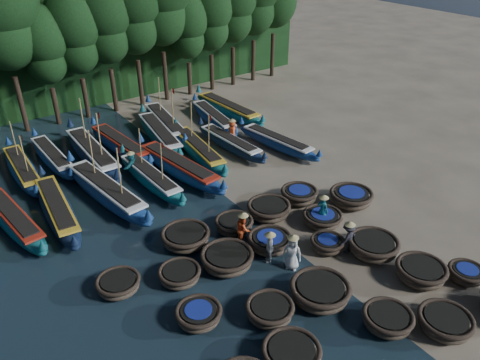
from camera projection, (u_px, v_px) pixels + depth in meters
ground at (269, 230)px, 23.72m from camera, size 120.00×120.00×0.00m
foliage_wall at (90, 40)px, 37.83m from camera, size 40.00×3.00×10.00m
coracle_3 at (445, 322)px, 17.88m from camera, size 2.62×2.62×0.71m
coracle_6 at (291, 354)px, 16.60m from camera, size 2.18×2.18×0.72m
coracle_7 at (388, 319)px, 18.00m from camera, size 2.01×2.01×0.72m
coracle_8 at (421, 272)px, 20.31m from camera, size 2.68×2.68×0.79m
coracle_9 at (466, 273)px, 20.33m from camera, size 1.67×1.67×0.65m
coracle_10 at (199, 315)px, 18.23m from camera, size 2.20×2.20×0.69m
coracle_11 at (270, 311)px, 18.38m from camera, size 2.13×2.13×0.75m
coracle_12 at (320, 291)px, 19.22m from camera, size 2.77×2.77×0.85m
coracle_13 at (327, 244)px, 22.16m from camera, size 1.66×1.66×0.65m
coracle_14 at (373, 246)px, 21.85m from camera, size 2.41×2.41×0.83m
coracle_15 at (180, 275)px, 20.27m from camera, size 1.88×1.88×0.66m
coracle_16 at (227, 259)px, 21.07m from camera, size 2.60×2.60×0.79m
coracle_17 at (270, 241)px, 22.23m from camera, size 2.48×2.48×0.73m
coracle_18 at (322, 218)px, 23.96m from camera, size 2.07×2.07×0.69m
coracle_19 at (351, 197)px, 25.59m from camera, size 2.78×2.78×0.81m
coracle_20 at (118, 284)px, 19.75m from camera, size 2.07×2.07×0.66m
coracle_21 at (186, 237)px, 22.47m from camera, size 2.40×2.40×0.79m
coracle_22 at (234, 224)px, 23.46m from camera, size 1.97×1.97×0.71m
coracle_23 at (269, 209)px, 24.56m from camera, size 2.31×2.31×0.80m
coracle_24 at (299, 195)px, 25.81m from camera, size 2.43×2.43×0.80m
long_boat_1 at (14, 219)px, 23.64m from camera, size 2.38×7.77×1.38m
long_boat_2 at (58, 209)px, 24.42m from camera, size 2.03×8.09×1.43m
long_boat_3 at (106, 191)px, 25.87m from camera, size 2.72×8.97×3.84m
long_boat_4 at (150, 177)px, 27.38m from camera, size 1.64×7.66×3.26m
long_boat_5 at (179, 167)px, 28.38m from camera, size 2.68×8.64×1.53m
long_boat_6 at (198, 150)px, 30.47m from camera, size 2.31×8.05×3.44m
long_boat_7 at (230, 143)px, 31.51m from camera, size 1.70×7.35×1.30m
long_boat_8 at (277, 142)px, 31.61m from camera, size 2.31×7.42×1.32m
long_boat_10 at (23, 169)px, 28.23m from camera, size 1.45×7.68×3.26m
long_boat_11 at (52, 157)px, 29.74m from camera, size 1.55×7.41×1.30m
long_boat_12 at (93, 153)px, 29.89m from camera, size 1.71×9.19×3.90m
long_boat_13 at (120, 144)px, 31.18m from camera, size 2.21×8.08×1.43m
long_boat_14 at (160, 134)px, 32.50m from camera, size 2.75×8.48×1.51m
long_boat_15 at (165, 123)px, 34.26m from camera, size 2.71×8.52×3.66m
long_boat_16 at (214, 118)px, 35.31m from camera, size 2.31×7.59×1.35m
long_boat_17 at (228, 109)px, 36.66m from camera, size 2.03×8.58×1.51m
fisherman_0 at (292, 252)px, 20.77m from camera, size 0.95×1.02×1.95m
fisherman_1 at (323, 209)px, 23.68m from camera, size 0.54×0.70×1.90m
fisherman_2 at (243, 228)px, 22.38m from camera, size 0.96×1.02×1.87m
fisherman_3 at (348, 237)px, 21.80m from camera, size 1.13×0.75×1.84m
fisherman_4 at (270, 246)px, 21.23m from camera, size 0.83×0.96×1.75m
fisherman_5 at (132, 164)px, 28.06m from camera, size 1.43×1.43×1.85m
fisherman_6 at (232, 131)px, 32.12m from camera, size 0.84×1.01×1.95m
tree_5 at (43, 45)px, 32.61m from camera, size 3.68×3.68×8.68m
tree_6 at (74, 30)px, 33.43m from camera, size 4.09×4.09×9.65m
tree_7 at (103, 17)px, 34.25m from camera, size 4.51×4.51×10.63m
tree_8 at (132, 4)px, 35.06m from camera, size 4.92×4.92×11.60m
tree_10 at (187, 24)px, 38.38m from camera, size 3.68×3.68×8.68m
tree_11 at (210, 13)px, 39.19m from camera, size 4.09×4.09×9.65m
tree_12 at (233, 2)px, 40.01m from camera, size 4.51×4.51×10.63m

